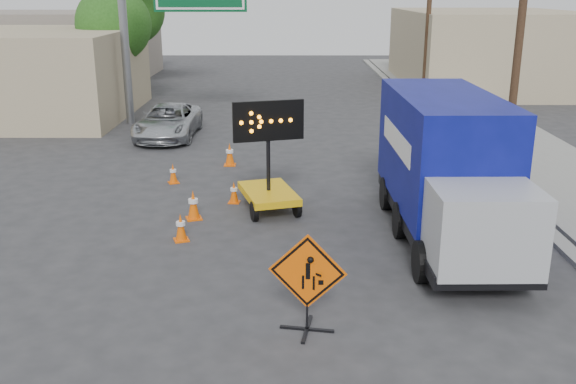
{
  "coord_description": "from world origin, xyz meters",
  "views": [
    {
      "loc": [
        0.78,
        -10.75,
        5.8
      ],
      "look_at": [
        0.73,
        2.4,
        1.65
      ],
      "focal_mm": 40.0,
      "sensor_mm": 36.0,
      "label": 1
    }
  ],
  "objects_px": {
    "construction_sign": "(307,281)",
    "pickup_truck": "(168,121)",
    "box_truck": "(446,176)",
    "arrow_board": "(269,186)"
  },
  "relations": [
    {
      "from": "construction_sign",
      "to": "pickup_truck",
      "type": "distance_m",
      "value": 16.54
    },
    {
      "from": "box_truck",
      "to": "construction_sign",
      "type": "bearing_deg",
      "value": -127.95
    },
    {
      "from": "construction_sign",
      "to": "box_truck",
      "type": "bearing_deg",
      "value": 62.66
    },
    {
      "from": "construction_sign",
      "to": "pickup_truck",
      "type": "height_order",
      "value": "construction_sign"
    },
    {
      "from": "construction_sign",
      "to": "box_truck",
      "type": "distance_m",
      "value": 5.69
    },
    {
      "from": "arrow_board",
      "to": "box_truck",
      "type": "relative_size",
      "value": 0.42
    },
    {
      "from": "construction_sign",
      "to": "arrow_board",
      "type": "bearing_deg",
      "value": 107.59
    },
    {
      "from": "pickup_truck",
      "to": "box_truck",
      "type": "xyz_separation_m",
      "value": [
        8.72,
        -11.15,
        0.89
      ]
    },
    {
      "from": "pickup_truck",
      "to": "box_truck",
      "type": "relative_size",
      "value": 0.66
    },
    {
      "from": "box_truck",
      "to": "pickup_truck",
      "type": "bearing_deg",
      "value": 127.23
    }
  ]
}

